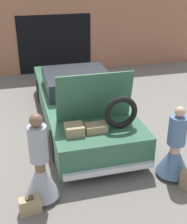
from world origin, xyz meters
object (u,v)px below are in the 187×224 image
at_px(person_right, 175,152).
at_px(suitcase_beside_left_person, 30,205).
at_px(person_left, 41,171).
at_px(car, 80,102).

xyz_separation_m(person_right, suitcase_beside_left_person, (-2.90, -0.36, -0.38)).
bearing_deg(person_left, car, 155.27).
relative_size(person_left, person_right, 1.13).
height_order(car, person_left, car).
xyz_separation_m(car, person_right, (1.32, -2.79, -0.06)).
bearing_deg(person_left, person_right, 91.34).
xyz_separation_m(car, person_left, (-1.33, -2.84, 0.02)).
relative_size(car, person_right, 3.50).
distance_m(car, person_left, 3.13).
bearing_deg(suitcase_beside_left_person, person_right, 7.18).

